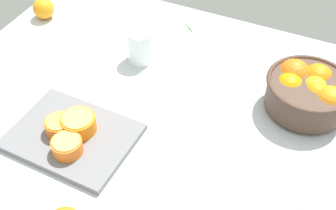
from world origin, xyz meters
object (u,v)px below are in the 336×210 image
(orange_half_0, at_px, (60,126))
(cutting_board, at_px, (73,137))
(loose_orange_1, at_px, (43,9))
(fruit_bowl, at_px, (307,92))
(orange_half_2, at_px, (78,124))
(second_glass, at_px, (141,48))
(orange_half_1, at_px, (67,146))

(orange_half_0, bearing_deg, cutting_board, 3.97)
(orange_half_0, height_order, loose_orange_1, loose_orange_1)
(fruit_bowl, bearing_deg, orange_half_2, -145.80)
(cutting_board, height_order, orange_half_2, orange_half_2)
(cutting_board, bearing_deg, second_glass, 88.31)
(orange_half_0, distance_m, orange_half_1, 0.07)
(second_glass, bearing_deg, cutting_board, -91.69)
(fruit_bowl, xyz_separation_m, loose_orange_1, (-0.85, 0.06, -0.02))
(cutting_board, bearing_deg, loose_orange_1, 132.96)
(orange_half_1, distance_m, loose_orange_1, 0.60)
(orange_half_1, bearing_deg, fruit_bowl, 40.21)
(orange_half_2, distance_m, loose_orange_1, 0.54)
(fruit_bowl, bearing_deg, orange_half_0, -146.07)
(second_glass, distance_m, loose_orange_1, 0.39)
(loose_orange_1, bearing_deg, orange_half_1, -48.59)
(fruit_bowl, xyz_separation_m, orange_half_2, (-0.47, -0.32, -0.02))
(orange_half_2, bearing_deg, loose_orange_1, 135.14)
(orange_half_0, distance_m, loose_orange_1, 0.53)
(orange_half_0, height_order, orange_half_1, same)
(orange_half_1, xyz_separation_m, orange_half_2, (-0.01, 0.07, 0.00))
(orange_half_0, relative_size, loose_orange_1, 1.03)
(second_glass, height_order, orange_half_1, second_glass)
(orange_half_2, bearing_deg, second_glass, 89.72)
(orange_half_2, height_order, loose_orange_1, loose_orange_1)
(orange_half_2, bearing_deg, orange_half_1, -79.32)
(orange_half_0, bearing_deg, second_glass, 83.24)
(fruit_bowl, distance_m, loose_orange_1, 0.85)
(orange_half_2, bearing_deg, orange_half_0, -149.50)
(orange_half_2, bearing_deg, cutting_board, -112.19)
(fruit_bowl, bearing_deg, cutting_board, -144.59)
(cutting_board, height_order, loose_orange_1, loose_orange_1)
(orange_half_0, bearing_deg, loose_orange_1, 130.38)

